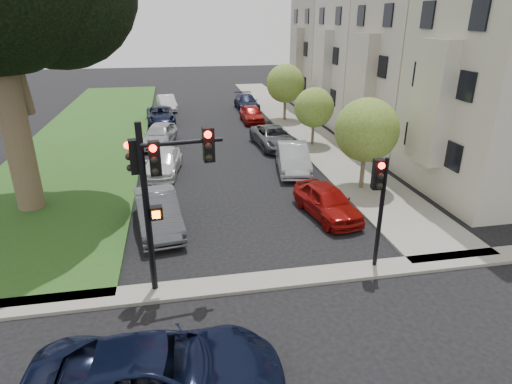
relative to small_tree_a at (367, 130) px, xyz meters
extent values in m
plane|color=black|center=(-6.20, -9.16, -3.07)|extent=(140.00, 140.00, 0.00)
cube|color=#21481A|center=(-15.20, 14.84, -3.01)|extent=(8.00, 44.00, 0.12)
cube|color=gray|center=(0.55, 14.84, -3.01)|extent=(3.50, 44.00, 0.12)
cube|color=gray|center=(-6.20, -7.16, -3.01)|extent=(60.00, 1.00, 0.12)
cube|color=silver|center=(6.30, -1.16, 1.93)|extent=(7.00, 7.40, 10.00)
cube|color=silver|center=(2.45, -1.16, 1.43)|extent=(0.70, 2.20, 5.50)
cube|color=black|center=(2.75, -1.16, 2.43)|extent=(0.08, 3.60, 6.00)
cube|color=tan|center=(6.30, 6.34, 1.93)|extent=(7.00, 7.40, 10.00)
cube|color=tan|center=(2.45, 6.34, 1.43)|extent=(0.70, 2.20, 5.50)
cube|color=black|center=(2.75, 6.34, 2.43)|extent=(0.08, 3.60, 6.00)
cube|color=#ACACAC|center=(6.30, 13.84, 1.93)|extent=(7.00, 7.40, 10.00)
cube|color=#ACACAC|center=(2.45, 13.84, 1.43)|extent=(0.70, 2.20, 5.50)
cube|color=black|center=(2.75, 13.84, 2.43)|extent=(0.08, 3.60, 6.00)
cube|color=tan|center=(6.30, 21.34, 1.93)|extent=(7.00, 7.40, 10.00)
cube|color=tan|center=(2.45, 21.34, 1.43)|extent=(0.70, 2.20, 5.50)
cube|color=black|center=(2.75, 21.34, 2.43)|extent=(0.08, 3.60, 6.00)
cylinder|color=brown|center=(-15.68, 0.53, 1.04)|extent=(1.13, 1.13, 8.23)
cylinder|color=brown|center=(0.00, 0.00, -1.97)|extent=(0.22, 0.22, 2.20)
sphere|color=#4A6C29|center=(0.00, 0.00, 0.01)|extent=(3.08, 3.08, 3.08)
cylinder|color=brown|center=(0.00, 8.09, -2.14)|extent=(0.19, 0.19, 1.86)
sphere|color=#4A6C29|center=(0.00, 8.09, -0.46)|extent=(2.61, 2.61, 2.61)
cylinder|color=brown|center=(0.00, 15.73, -1.96)|extent=(0.22, 0.22, 2.22)
sphere|color=#4A6C29|center=(0.00, 15.73, 0.03)|extent=(3.11, 3.11, 3.11)
cylinder|color=black|center=(-10.00, -6.96, -0.34)|extent=(0.21, 0.21, 5.46)
cylinder|color=black|center=(-8.84, -6.96, 1.76)|extent=(2.31, 0.38, 0.13)
cube|color=black|center=(-9.63, -6.96, 1.34)|extent=(0.34, 0.31, 1.00)
cube|color=black|center=(-8.11, -6.96, 1.66)|extent=(0.34, 0.31, 1.00)
cube|color=black|center=(-10.21, -6.70, 1.34)|extent=(0.31, 0.34, 1.00)
sphere|color=#FF0C05|center=(-9.63, -7.12, 1.68)|extent=(0.21, 0.21, 0.21)
sphere|color=black|center=(-9.63, -7.12, 1.00)|extent=(0.21, 0.21, 0.21)
cube|color=black|center=(-9.74, -6.96, -0.34)|extent=(0.39, 0.30, 0.40)
cube|color=#FF5905|center=(-9.74, -7.11, -0.34)|extent=(0.23, 0.03, 0.23)
cylinder|color=black|center=(-2.53, -6.96, -1.07)|extent=(0.16, 0.16, 4.00)
cube|color=black|center=(-2.79, -6.96, 0.40)|extent=(0.35, 0.31, 1.00)
sphere|color=#FF0C05|center=(-2.79, -7.12, 0.74)|extent=(0.21, 0.21, 0.21)
imported|color=black|center=(-9.75, -11.36, -2.29)|extent=(5.73, 2.83, 1.56)
imported|color=maroon|center=(-2.78, -2.66, -2.37)|extent=(2.31, 4.34, 1.41)
imported|color=#999BA0|center=(-2.66, 3.39, -2.30)|extent=(2.35, 4.88, 1.54)
imported|color=#3F4247|center=(-2.62, 8.28, -2.38)|extent=(2.72, 5.15, 1.38)
imported|color=maroon|center=(-2.78, 15.84, -2.38)|extent=(1.65, 4.08, 1.39)
imported|color=black|center=(-2.31, 21.20, -2.39)|extent=(1.97, 4.73, 1.37)
imported|color=#3F4247|center=(-9.96, -2.55, -2.32)|extent=(2.22, 4.77, 1.51)
imported|color=silver|center=(-9.85, 4.37, -2.43)|extent=(2.45, 4.62, 1.28)
imported|color=#999BA0|center=(-10.13, 10.07, -2.31)|extent=(2.68, 4.74, 1.52)
imported|color=black|center=(-10.20, 17.00, -2.42)|extent=(2.52, 4.82, 1.30)
imported|color=silver|center=(-9.72, 22.25, -2.39)|extent=(2.00, 4.31, 1.37)
camera|label=1|loc=(-8.97, -18.79, 5.02)|focal=30.00mm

